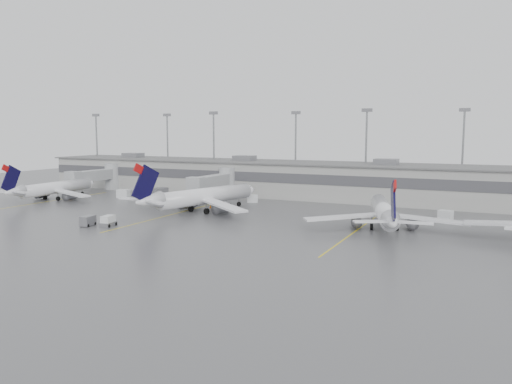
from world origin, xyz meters
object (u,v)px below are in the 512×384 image
at_px(jet_far_left, 53,188).
at_px(jet_mid_right, 385,212).
at_px(jet_mid_left, 201,196).
at_px(baggage_tug, 108,222).

height_order(jet_far_left, jet_mid_right, jet_mid_right).
distance_m(jet_mid_left, jet_mid_right, 35.03).
xyz_separation_m(jet_far_left, baggage_tug, (33.11, -18.97, -2.08)).
xyz_separation_m(jet_far_left, jet_mid_right, (74.45, -2.31, 0.09)).
distance_m(jet_mid_right, baggage_tug, 44.63).
height_order(jet_mid_right, baggage_tug, jet_mid_right).
bearing_deg(jet_far_left, jet_mid_right, -5.34).
relative_size(jet_mid_right, baggage_tug, 9.32).
relative_size(jet_far_left, jet_mid_right, 1.00).
distance_m(jet_far_left, baggage_tug, 38.22).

